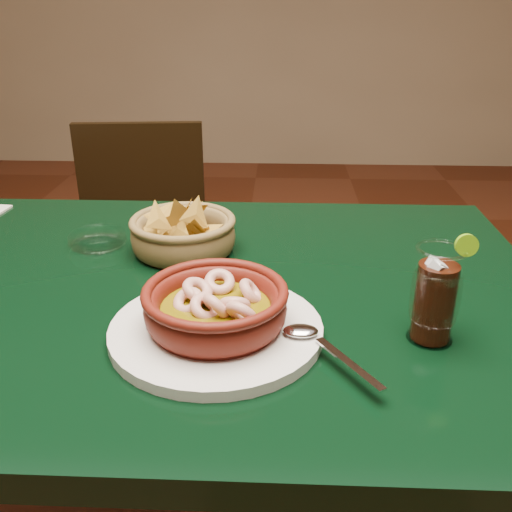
{
  "coord_description": "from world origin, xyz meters",
  "views": [
    {
      "loc": [
        0.17,
        -0.8,
        1.16
      ],
      "look_at": [
        0.14,
        -0.02,
        0.81
      ],
      "focal_mm": 40.0,
      "sensor_mm": 36.0,
      "label": 1
    }
  ],
  "objects_px": {
    "dining_table": "(172,337)",
    "dining_chair": "(142,260)",
    "cola_drink": "(435,296)",
    "shrimp_plate": "(216,313)",
    "chip_basket": "(183,233)"
  },
  "relations": [
    {
      "from": "dining_table",
      "to": "dining_chair",
      "type": "distance_m",
      "value": 0.76
    },
    {
      "from": "cola_drink",
      "to": "shrimp_plate",
      "type": "bearing_deg",
      "value": -179.27
    },
    {
      "from": "dining_table",
      "to": "chip_basket",
      "type": "bearing_deg",
      "value": 87.8
    },
    {
      "from": "dining_chair",
      "to": "chip_basket",
      "type": "relative_size",
      "value": 3.86
    },
    {
      "from": "dining_table",
      "to": "dining_chair",
      "type": "xyz_separation_m",
      "value": [
        -0.23,
        0.7,
        -0.19
      ]
    },
    {
      "from": "shrimp_plate",
      "to": "chip_basket",
      "type": "xyz_separation_m",
      "value": [
        -0.09,
        0.27,
        0.0
      ]
    },
    {
      "from": "dining_chair",
      "to": "shrimp_plate",
      "type": "xyz_separation_m",
      "value": [
        0.32,
        -0.85,
        0.32
      ]
    },
    {
      "from": "chip_basket",
      "to": "cola_drink",
      "type": "height_order",
      "value": "cola_drink"
    },
    {
      "from": "dining_chair",
      "to": "chip_basket",
      "type": "distance_m",
      "value": 0.7
    },
    {
      "from": "shrimp_plate",
      "to": "chip_basket",
      "type": "distance_m",
      "value": 0.29
    },
    {
      "from": "shrimp_plate",
      "to": "cola_drink",
      "type": "relative_size",
      "value": 2.31
    },
    {
      "from": "shrimp_plate",
      "to": "cola_drink",
      "type": "distance_m",
      "value": 0.28
    },
    {
      "from": "dining_chair",
      "to": "shrimp_plate",
      "type": "relative_size",
      "value": 2.43
    },
    {
      "from": "dining_table",
      "to": "shrimp_plate",
      "type": "xyz_separation_m",
      "value": [
        0.09,
        -0.15,
        0.13
      ]
    },
    {
      "from": "dining_chair",
      "to": "cola_drink",
      "type": "height_order",
      "value": "cola_drink"
    }
  ]
}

